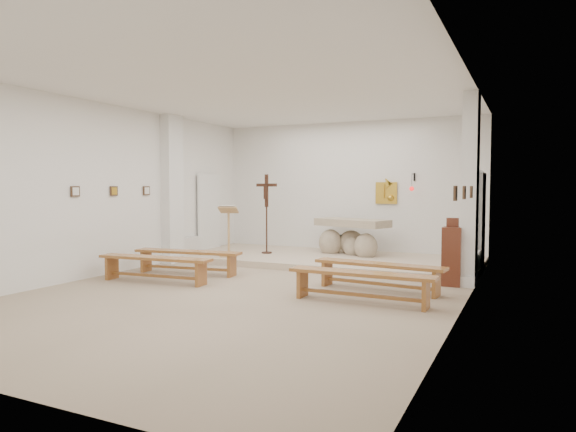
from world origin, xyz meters
The scene contains 27 objects.
ground centered at (0.00, 0.00, 0.00)m, with size 7.00×10.00×0.00m, color tan.
wall_left centered at (-3.49, 0.00, 1.75)m, with size 0.02×10.00×3.50m, color white.
wall_right centered at (3.49, 0.00, 1.75)m, with size 0.02×10.00×3.50m, color white.
wall_back centered at (0.00, 4.99, 1.75)m, with size 7.00×0.02×3.50m, color white.
ceiling centered at (0.00, 0.00, 3.49)m, with size 7.00×10.00×0.02m, color silver.
sanctuary_platform centered at (0.00, 3.50, 0.07)m, with size 6.98×3.00×0.15m, color #BFAC93.
pilaster_left centered at (-3.37, 2.00, 1.75)m, with size 0.26×0.55×3.50m, color white.
pilaster_right centered at (3.37, 2.00, 1.75)m, with size 0.26×0.55×3.50m, color white.
gold_wall_relief centered at (1.05, 4.96, 1.65)m, with size 0.55×0.04×0.55m, color gold.
sanctuary_lamp centered at (1.75, 4.71, 1.81)m, with size 0.11×0.36×0.44m.
station_frame_left_front centered at (-3.47, -0.80, 1.72)m, with size 0.03×0.20×0.20m, color #442E1D.
station_frame_left_mid centered at (-3.47, 0.20, 1.72)m, with size 0.03×0.20×0.20m, color #442E1D.
station_frame_left_rear centered at (-3.47, 1.20, 1.72)m, with size 0.03×0.20×0.20m, color #442E1D.
station_frame_right_front centered at (3.47, -0.80, 1.72)m, with size 0.03×0.20×0.20m, color #442E1D.
station_frame_right_mid centered at (3.47, 0.20, 1.72)m, with size 0.03×0.20×0.20m, color #442E1D.
station_frame_right_rear centered at (3.47, 1.20, 1.72)m, with size 0.03×0.20×0.20m, color #442E1D.
radiator_left centered at (-3.43, 2.70, 0.27)m, with size 0.10×0.85×0.52m, color silver.
radiator_right centered at (3.43, 2.70, 0.27)m, with size 0.10×0.85×0.52m, color silver.
altar centered at (0.41, 4.11, 0.52)m, with size 1.98×1.26×0.95m.
lectern centered at (-2.09, 2.45, 0.76)m, with size 0.53×0.48×1.23m.
crucifix_stand centered at (-1.56, 3.38, 1.29)m, with size 0.59×0.26×1.96m.
potted_plant centered at (-0.08, 4.20, 0.39)m, with size 0.43×0.37×0.48m, color #245221.
donation_pedestal centered at (3.10, 1.79, 0.55)m, with size 0.33×0.33×1.24m.
bench_left_front centered at (-2.02, 0.75, 0.37)m, with size 2.34×0.65×0.49m.
bench_right_front centered at (2.02, 0.75, 0.37)m, with size 2.34×0.60×0.49m.
bench_left_second centered at (-2.02, -0.28, 0.37)m, with size 2.33×0.55×0.49m.
bench_right_second centered at (2.02, -0.28, 0.37)m, with size 2.32×0.40×0.49m.
Camera 1 is at (4.37, -7.88, 1.80)m, focal length 32.00 mm.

